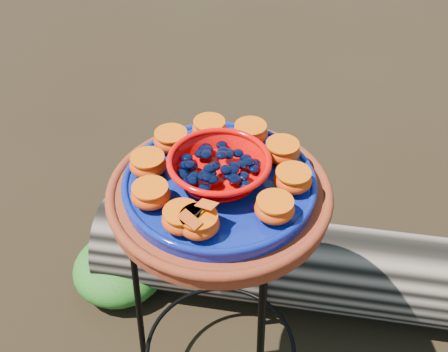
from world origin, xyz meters
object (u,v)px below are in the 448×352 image
Objects in this scene: plant_stand at (220,304)px; driftwood_log at (333,268)px; terracotta_saucer at (219,196)px; red_bowl at (219,170)px; cobalt_plate at (219,185)px.

plant_stand reaches higher than driftwood_log.
terracotta_saucer reaches higher than driftwood_log.
red_bowl reaches higher than plant_stand.
cobalt_plate reaches higher than plant_stand.
red_bowl reaches higher than cobalt_plate.
plant_stand is at bearing 0.00° from red_bowl.
driftwood_log is at bearing 74.45° from cobalt_plate.
cobalt_plate is 2.00× the size of red_bowl.
driftwood_log is (0.12, 0.43, -0.58)m from terracotta_saucer.
red_bowl is (0.00, 0.00, 0.44)m from plant_stand.
terracotta_saucer is 0.07m from red_bowl.
terracotta_saucer is 1.17× the size of cobalt_plate.
driftwood_log is at bearing 74.45° from red_bowl.
plant_stand is at bearing -105.55° from driftwood_log.
cobalt_plate is (0.00, 0.00, 0.40)m from plant_stand.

